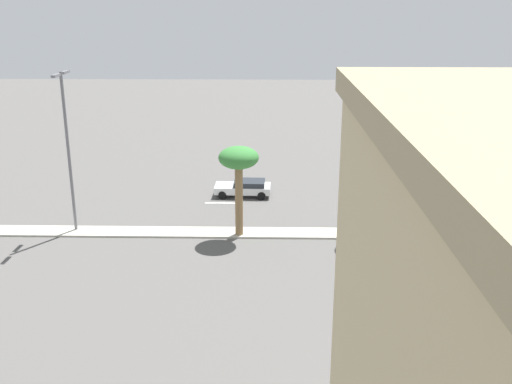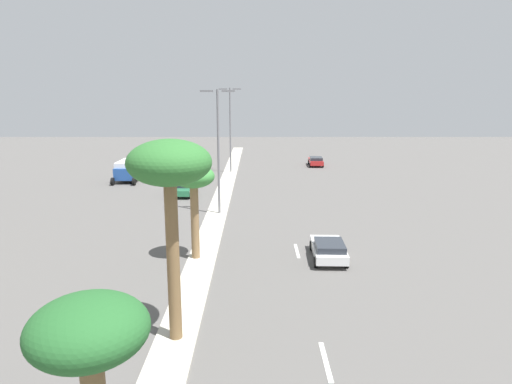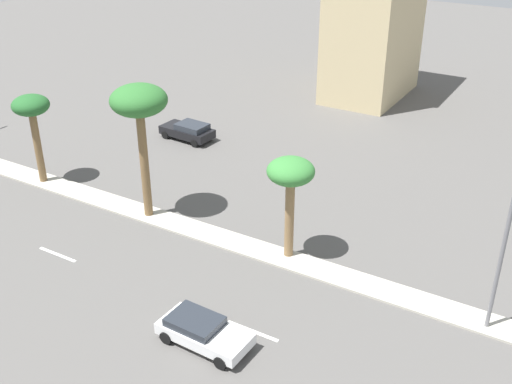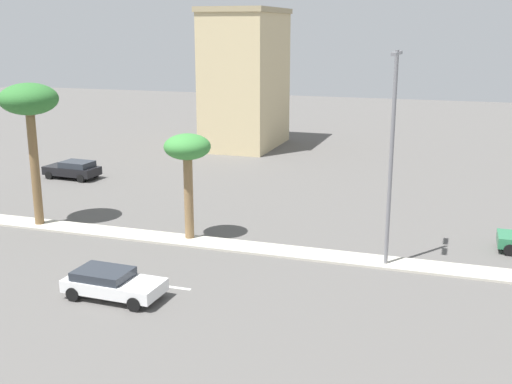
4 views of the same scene
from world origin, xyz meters
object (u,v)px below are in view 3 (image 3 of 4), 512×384
at_px(palm_tree_right, 32,111).
at_px(palm_tree_near, 139,106).
at_px(palm_tree_center, 291,177).
at_px(street_lamp_far, 511,215).
at_px(sedan_white_trailing, 202,331).
at_px(sedan_black_near, 188,131).
at_px(commercial_building, 374,24).

relative_size(palm_tree_right, palm_tree_near, 0.73).
xyz_separation_m(palm_tree_near, palm_tree_center, (-0.41, 9.81, -2.31)).
relative_size(palm_tree_right, palm_tree_center, 1.05).
height_order(street_lamp_far, sedan_white_trailing, street_lamp_far).
bearing_deg(sedan_black_near, palm_tree_center, 53.76).
bearing_deg(palm_tree_right, commercial_building, 156.85).
relative_size(palm_tree_right, sedan_black_near, 1.39).
bearing_deg(commercial_building, palm_tree_right, -23.15).
distance_m(palm_tree_right, sedan_black_near, 13.03).
distance_m(palm_tree_near, palm_tree_center, 10.09).
relative_size(commercial_building, palm_tree_right, 2.18).
bearing_deg(street_lamp_far, commercial_building, -149.05).
distance_m(commercial_building, palm_tree_near, 29.61).
bearing_deg(sedan_black_near, commercial_building, 154.97).
relative_size(palm_tree_near, sedan_black_near, 1.89).
relative_size(commercial_building, palm_tree_near, 1.60).
bearing_deg(sedan_white_trailing, palm_tree_right, -112.64).
distance_m(palm_tree_near, sedan_black_near, 14.21).
bearing_deg(sedan_black_near, palm_tree_right, -20.10).
height_order(palm_tree_center, street_lamp_far, street_lamp_far).
xyz_separation_m(palm_tree_right, street_lamp_far, (0.20, 30.39, 0.98)).
height_order(commercial_building, sedan_white_trailing, commercial_building).
bearing_deg(sedan_black_near, palm_tree_near, 24.62).
distance_m(palm_tree_center, sedan_black_near, 19.15).
xyz_separation_m(commercial_building, street_lamp_far, (29.67, 17.79, -0.57)).
distance_m(palm_tree_right, sedan_white_trailing, 21.36).
bearing_deg(palm_tree_near, street_lamp_far, 89.37).
height_order(palm_tree_right, sedan_black_near, palm_tree_right).
relative_size(palm_tree_near, palm_tree_center, 1.43).
xyz_separation_m(sedan_black_near, sedan_white_trailing, (19.51, 15.06, -0.07)).
height_order(commercial_building, street_lamp_far, commercial_building).
distance_m(commercial_building, sedan_white_trailing, 38.58).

